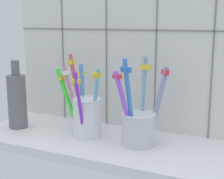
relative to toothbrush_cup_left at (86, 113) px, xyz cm
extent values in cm
cube|color=silver|center=(6.72, -0.71, -6.38)|extent=(64.00, 22.00, 2.00)
cube|color=silver|center=(6.72, 11.29, 15.12)|extent=(64.00, 2.00, 45.00)
cube|color=gray|center=(-12.48, 10.19, 15.12)|extent=(0.30, 0.20, 45.00)
cube|color=gray|center=(0.32, 10.19, 15.12)|extent=(0.30, 0.20, 45.00)
cube|color=gray|center=(13.12, 10.19, 15.12)|extent=(0.30, 0.20, 45.00)
cube|color=gray|center=(25.92, 10.19, 15.12)|extent=(0.30, 0.20, 45.00)
cube|color=gray|center=(6.72, 10.19, 18.57)|extent=(64.00, 0.20, 0.30)
cylinder|color=white|center=(0.40, -0.02, -1.05)|extent=(6.54, 6.54, 8.66)
torus|color=silver|center=(0.40, -0.02, 3.27)|extent=(6.71, 6.71, 0.50)
cylinder|color=#508BE4|center=(-1.97, 2.20, 2.83)|extent=(3.57, 3.94, 15.83)
cube|color=yellow|center=(-2.70, 3.06, 8.44)|extent=(1.97, 1.84, 0.98)
cylinder|color=#65B6D8|center=(2.82, -0.95, 2.82)|extent=(3.57, 2.22, 15.74)
cube|color=yellow|center=(3.80, -1.40, 9.29)|extent=(1.77, 2.26, 1.28)
cylinder|color=#C48094|center=(-2.91, -0.90, 3.15)|extent=(4.98, 1.66, 16.48)
cube|color=white|center=(-4.34, -1.14, 9.20)|extent=(1.43, 2.46, 1.06)
cylinder|color=#CD4F4F|center=(-3.21, 1.90, 3.95)|extent=(6.32, 3.79, 18.14)
cube|color=yellow|center=(-5.16, 2.87, 11.04)|extent=(1.73, 2.15, 1.21)
cylinder|color=#3BF437|center=(-4.06, -0.27, 2.48)|extent=(6.02, 2.24, 15.24)
cube|color=yellow|center=(-5.78, -0.66, 7.92)|extent=(1.64, 2.70, 1.06)
cylinder|color=purple|center=(0.96, -4.04, 2.70)|extent=(1.20, 4.66, 15.55)
cube|color=yellow|center=(1.11, -5.43, 8.43)|extent=(1.92, 1.00, 0.99)
cylinder|color=silver|center=(13.03, -0.02, -1.97)|extent=(7.25, 7.25, 6.82)
torus|color=silver|center=(13.03, -0.02, 1.43)|extent=(7.39, 7.39, 0.50)
cylinder|color=#3C7EE0|center=(11.97, -2.66, 4.24)|extent=(2.30, 4.24, 18.61)
cube|color=blue|center=(11.57, -3.78, 11.30)|extent=(2.56, 1.58, 1.13)
cylinder|color=#73A4B9|center=(12.78, 3.14, 4.00)|extent=(0.89, 4.45, 18.10)
cube|color=yellow|center=(12.73, 4.48, 10.76)|extent=(2.38, 1.17, 1.24)
cylinder|color=#A250F3|center=(11.28, -3.22, 3.09)|extent=(3.22, 6.48, 16.46)
cube|color=#E5333F|center=(10.42, -5.45, 10.10)|extent=(2.13, 1.69, 1.07)
cylinder|color=#898BBC|center=(16.25, 2.55, 3.09)|extent=(4.13, 4.56, 16.40)
cube|color=#E5333F|center=(17.34, 3.82, 10.05)|extent=(2.18, 2.07, 1.30)
cylinder|color=#B0BCCD|center=(12.45, 3.26, 4.10)|extent=(2.22, 5.28, 18.36)
cube|color=white|center=(12.05, 4.68, 10.35)|extent=(1.97, 1.32, 1.10)
cylinder|color=slate|center=(-18.24, -1.90, 1.17)|extent=(4.58, 4.58, 13.10)
cylinder|color=slate|center=(-18.24, -1.90, 9.55)|extent=(1.97, 1.97, 3.68)
camera|label=1|loc=(37.22, -64.13, 21.00)|focal=53.73mm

